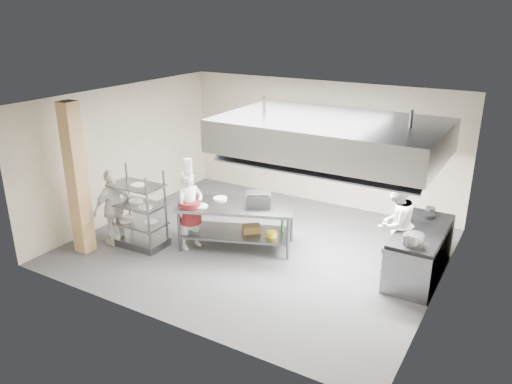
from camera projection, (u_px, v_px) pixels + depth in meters
The scene contains 23 objects.
floor at pixel (258, 246), 10.19m from camera, with size 7.00×7.00×0.00m, color #3B3B3E.
ceiling at pixel (258, 99), 9.16m from camera, with size 7.00×7.00×0.00m, color silver.
wall_back at pixel (320, 143), 12.10m from camera, with size 7.00×7.00×0.00m, color tan.
wall_left at pixel (125, 152), 11.34m from camera, with size 6.00×6.00×0.00m, color tan.
wall_right at pixel (446, 212), 8.01m from camera, with size 6.00×6.00×0.00m, color tan.
column at pixel (77, 180), 9.52m from camera, with size 0.30×0.30×3.00m, color tan.
exhaust_hood at pixel (331, 135), 9.07m from camera, with size 4.00×2.50×0.60m, color gray.
hood_strip_a at pixel (286, 146), 9.61m from camera, with size 1.60×0.12×0.04m, color white.
hood_strip_b at pixel (378, 159), 8.75m from camera, with size 1.60×0.12×0.04m, color white.
wall_shelf at pixel (392, 155), 11.11m from camera, with size 1.50×0.28×0.04m, color gray.
island at pixel (237, 226), 10.05m from camera, with size 2.31×0.96×0.91m, color gray, non-canonical shape.
island_worktop at pixel (236, 206), 9.90m from camera, with size 2.31×0.96×0.06m, color gray.
island_undershelf at pixel (237, 233), 10.10m from camera, with size 2.13×0.87×0.04m, color slate.
pass_rack at pixel (138, 209), 9.99m from camera, with size 1.07×0.62×1.60m, color slate, non-canonical shape.
cooking_range at pixel (419, 253), 8.98m from camera, with size 0.80×2.00×0.84m, color gray.
range_top at pixel (422, 231), 8.83m from camera, with size 0.78×1.96×0.06m, color black.
chef_head at pixel (190, 210), 9.91m from camera, with size 0.59×0.38×1.61m, color silver.
chef_line at pixel (394, 225), 9.00m from camera, with size 0.88×0.68×1.81m, color silver.
chef_plating at pixel (114, 208), 10.08m from camera, with size 0.92×0.38×1.57m, color silver.
griddle at pixel (258, 199), 9.84m from camera, with size 0.49×0.38×0.24m, color gray.
wicker_basket at pixel (251, 229), 10.05m from camera, with size 0.35×0.24×0.15m, color brown.
stockpot at pixel (415, 240), 8.18m from camera, with size 0.30×0.30×0.21m, color gray.
plate_stack at pixel (139, 222), 10.09m from camera, with size 0.28×0.28×0.05m, color white.
Camera 1 is at (4.62, -7.93, 4.56)m, focal length 35.00 mm.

